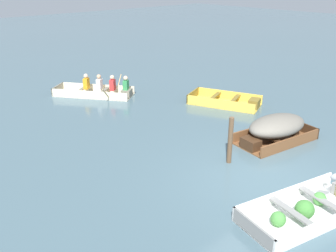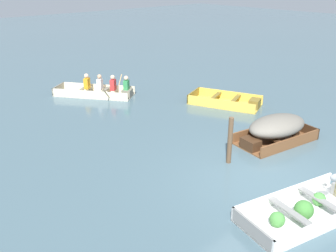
{
  "view_description": "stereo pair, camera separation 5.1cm",
  "coord_description": "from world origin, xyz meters",
  "px_view_note": "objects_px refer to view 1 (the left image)",
  "views": [
    {
      "loc": [
        -7.22,
        -4.23,
        4.72
      ],
      "look_at": [
        -0.07,
        3.59,
        0.35
      ],
      "focal_mm": 40.0,
      "sensor_mm": 36.0,
      "label": 1
    },
    {
      "loc": [
        -7.19,
        -4.27,
        4.72
      ],
      "look_at": [
        -0.07,
        3.59,
        0.35
      ],
      "focal_mm": 40.0,
      "sensor_mm": 36.0,
      "label": 2
    }
  ],
  "objects_px": {
    "dinghy_white_foreground": "(308,209)",
    "skiff_yellow_near_moored": "(228,102)",
    "skiff_wooden_brown_mid_moored": "(276,128)",
    "rowboat_cream_with_crew": "(99,90)",
    "mooring_post": "(230,140)"
  },
  "relations": [
    {
      "from": "dinghy_white_foreground",
      "to": "skiff_yellow_near_moored",
      "type": "bearing_deg",
      "value": 52.75
    },
    {
      "from": "skiff_wooden_brown_mid_moored",
      "to": "skiff_yellow_near_moored",
      "type": "bearing_deg",
      "value": 62.92
    },
    {
      "from": "dinghy_white_foreground",
      "to": "rowboat_cream_with_crew",
      "type": "relative_size",
      "value": 0.97
    },
    {
      "from": "skiff_yellow_near_moored",
      "to": "rowboat_cream_with_crew",
      "type": "height_order",
      "value": "rowboat_cream_with_crew"
    },
    {
      "from": "skiff_yellow_near_moored",
      "to": "skiff_wooden_brown_mid_moored",
      "type": "bearing_deg",
      "value": -117.08
    },
    {
      "from": "rowboat_cream_with_crew",
      "to": "mooring_post",
      "type": "bearing_deg",
      "value": -95.08
    },
    {
      "from": "skiff_yellow_near_moored",
      "to": "skiff_wooden_brown_mid_moored",
      "type": "distance_m",
      "value": 3.5
    },
    {
      "from": "skiff_wooden_brown_mid_moored",
      "to": "rowboat_cream_with_crew",
      "type": "height_order",
      "value": "rowboat_cream_with_crew"
    },
    {
      "from": "skiff_yellow_near_moored",
      "to": "mooring_post",
      "type": "xyz_separation_m",
      "value": [
        -3.66,
        -3.02,
        0.52
      ]
    },
    {
      "from": "mooring_post",
      "to": "skiff_wooden_brown_mid_moored",
      "type": "bearing_deg",
      "value": -2.35
    },
    {
      "from": "dinghy_white_foreground",
      "to": "skiff_yellow_near_moored",
      "type": "distance_m",
      "value": 7.06
    },
    {
      "from": "skiff_yellow_near_moored",
      "to": "rowboat_cream_with_crew",
      "type": "relative_size",
      "value": 0.91
    },
    {
      "from": "rowboat_cream_with_crew",
      "to": "skiff_yellow_near_moored",
      "type": "bearing_deg",
      "value": -54.97
    },
    {
      "from": "dinghy_white_foreground",
      "to": "skiff_wooden_brown_mid_moored",
      "type": "bearing_deg",
      "value": 43.12
    },
    {
      "from": "dinghy_white_foreground",
      "to": "mooring_post",
      "type": "relative_size",
      "value": 2.42
    }
  ]
}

